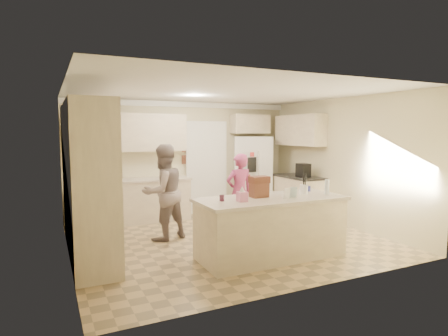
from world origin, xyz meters
name	(u,v)px	position (x,y,z in m)	size (l,w,h in m)	color
floor	(227,240)	(0.00, 0.00, -0.01)	(5.20, 4.60, 0.02)	tan
ceiling	(227,91)	(0.00, 0.00, 2.61)	(5.20, 4.60, 0.02)	white
wall_back	(184,159)	(0.00, 2.31, 1.30)	(5.20, 0.02, 2.60)	beige
wall_front	(312,184)	(0.00, -2.31, 1.30)	(5.20, 0.02, 2.60)	beige
wall_left	(66,174)	(-2.61, 0.00, 1.30)	(0.02, 4.60, 2.60)	beige
wall_right	(342,162)	(2.61, 0.00, 1.30)	(0.02, 4.60, 2.60)	beige
crown_back	(184,104)	(0.00, 2.26, 2.53)	(5.20, 0.08, 0.12)	white
pantry_bank	(87,180)	(-2.30, 0.20, 1.18)	(0.60, 2.60, 2.35)	beige
back_base_cab	(137,202)	(-1.15, 2.00, 0.44)	(2.20, 0.60, 0.88)	beige
back_countertop	(137,180)	(-1.15, 1.99, 0.90)	(2.24, 0.63, 0.04)	beige
back_upper_cab	(135,133)	(-1.15, 2.12, 1.90)	(2.20, 0.35, 0.80)	beige
doorway_opening	(206,168)	(0.55, 2.28, 1.05)	(0.90, 0.06, 2.10)	black
doorway_casing	(207,169)	(0.55, 2.24, 1.05)	(1.02, 0.03, 2.22)	white
wall_frame_upper	(185,148)	(0.02, 2.27, 1.55)	(0.15, 0.02, 0.20)	brown
wall_frame_lower	(185,160)	(0.02, 2.27, 1.28)	(0.15, 0.02, 0.20)	brown
refrigerator	(252,173)	(1.68, 2.06, 0.90)	(0.90, 0.70, 1.80)	white
fridge_seam	(260,175)	(1.68, 1.71, 0.90)	(0.01, 0.02, 1.78)	gray
fridge_dispenser	(252,165)	(1.46, 1.70, 1.15)	(0.22, 0.03, 0.35)	black
fridge_handle_l	(258,169)	(1.63, 1.69, 1.05)	(0.02, 0.02, 0.85)	silver
fridge_handle_r	(262,169)	(1.73, 1.69, 1.05)	(0.02, 0.02, 0.85)	silver
over_fridge_cab	(250,124)	(1.65, 2.12, 2.10)	(0.95, 0.35, 0.45)	beige
right_base_cab	(299,197)	(2.30, 1.00, 0.44)	(0.60, 1.20, 0.88)	beige
right_countertop	(299,177)	(2.29, 1.00, 0.90)	(0.63, 1.24, 0.04)	#2D2B28
right_upper_cab	(299,130)	(2.43, 1.20, 1.95)	(0.35, 1.50, 0.70)	beige
coffee_maker	(303,170)	(2.25, 0.80, 1.07)	(0.22, 0.28, 0.30)	black
island_base	(271,229)	(0.20, -1.10, 0.44)	(2.20, 0.90, 0.88)	beige
island_top	(271,199)	(0.20, -1.10, 0.90)	(2.28, 0.96, 0.05)	beige
utensil_crock	(304,189)	(0.85, -1.05, 1.00)	(0.13, 0.13, 0.15)	white
tissue_box	(242,197)	(-0.35, -1.20, 1.00)	(0.13, 0.13, 0.14)	pink
tissue_plume	(242,189)	(-0.35, -1.20, 1.10)	(0.08, 0.08, 0.08)	white
dollhouse_body	(259,190)	(0.05, -1.00, 1.04)	(0.26, 0.18, 0.22)	brown
dollhouse_roof	(259,180)	(0.05, -1.00, 1.20)	(0.28, 0.20, 0.10)	#592D1E
jam_jar	(222,198)	(-0.60, -1.05, 0.97)	(0.07, 0.07, 0.09)	#59263F
greeting_card_a	(287,193)	(0.35, -1.30, 1.01)	(0.12, 0.01, 0.16)	white
greeting_card_b	(293,192)	(0.50, -1.25, 1.01)	(0.12, 0.01, 0.16)	silver
water_bottle	(327,187)	(1.15, -1.25, 1.04)	(0.07, 0.07, 0.24)	silver
shaker_salt	(306,189)	(1.02, -0.88, 0.97)	(0.05, 0.05, 0.09)	#39419D
shaker_pepper	(309,189)	(1.09, -0.88, 0.97)	(0.05, 0.05, 0.09)	#39419D
teen_boy	(163,192)	(-1.01, 0.51, 0.85)	(0.83, 0.64, 1.70)	gray
teen_girl	(239,192)	(0.49, 0.48, 0.75)	(0.55, 0.36, 1.50)	#B44395
fridge_magnets	(260,175)	(1.68, 1.70, 0.90)	(0.76, 0.02, 1.44)	tan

